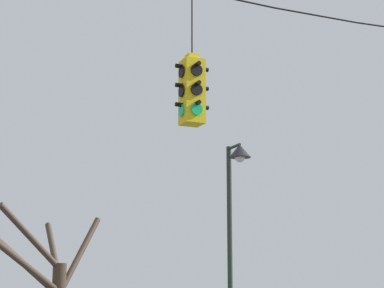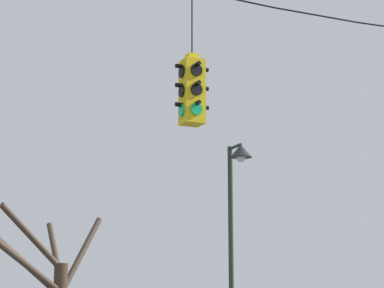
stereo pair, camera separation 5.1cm
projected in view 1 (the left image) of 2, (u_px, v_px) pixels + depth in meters
span_wire at (317, 10)px, 13.52m from camera, size 12.31×0.03×0.37m
traffic_light_over_intersection at (192, 91)px, 12.16m from camera, size 0.58×0.58×2.31m
street_lamp at (235, 200)px, 17.60m from camera, size 0.52×0.89×5.50m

